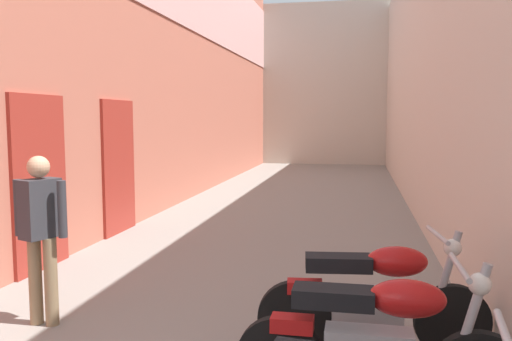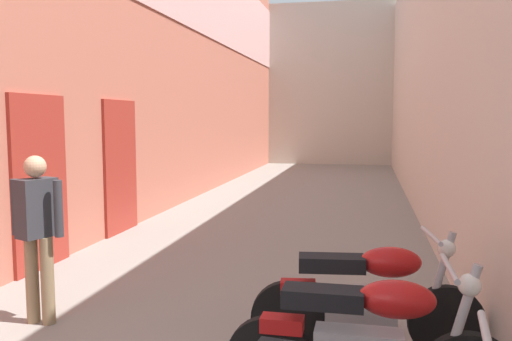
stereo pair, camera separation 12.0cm
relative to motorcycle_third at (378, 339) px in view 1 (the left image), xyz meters
The scene contains 7 objects.
ground_plane 5.86m from the motorcycle_third, 105.53° to the left, with size 37.38×37.38×0.00m, color gray.
building_left 9.20m from the motorcycle_third, 119.36° to the left, with size 0.45×21.38×7.07m.
building_right 8.14m from the motorcycle_third, 81.49° to the left, with size 0.45×21.38×6.25m.
building_far_end 19.57m from the motorcycle_third, 94.63° to the left, with size 8.00×2.00×6.54m, color beige.
motorcycle_third is the anchor object (origin of this frame).
motorcycle_fourth 0.85m from the motorcycle_third, 90.00° to the left, with size 1.85×0.58×1.04m.
pedestrian_mid_alley 3.15m from the motorcycle_third, 162.74° to the left, with size 0.52×0.39×1.57m.
Camera 1 is at (1.41, -0.25, 1.91)m, focal length 36.81 mm.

